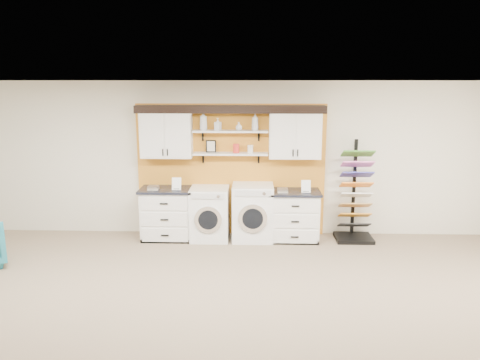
{
  "coord_description": "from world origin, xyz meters",
  "views": [
    {
      "loc": [
        0.42,
        -4.38,
        2.86
      ],
      "look_at": [
        0.21,
        2.3,
        1.38
      ],
      "focal_mm": 35.0,
      "sensor_mm": 36.0,
      "label": 1
    }
  ],
  "objects_px": {
    "base_cabinet_left": "(168,213)",
    "sample_rack": "(355,209)",
    "washer": "(210,213)",
    "dryer": "(253,212)",
    "base_cabinet_right": "(294,215)"
  },
  "relations": [
    {
      "from": "washer",
      "to": "sample_rack",
      "type": "relative_size",
      "value": 0.53
    },
    {
      "from": "base_cabinet_right",
      "to": "washer",
      "type": "xyz_separation_m",
      "value": [
        -1.5,
        -0.0,
        0.02
      ]
    },
    {
      "from": "base_cabinet_right",
      "to": "sample_rack",
      "type": "bearing_deg",
      "value": 1.99
    },
    {
      "from": "dryer",
      "to": "sample_rack",
      "type": "distance_m",
      "value": 1.81
    },
    {
      "from": "washer",
      "to": "base_cabinet_left",
      "type": "bearing_deg",
      "value": 179.75
    },
    {
      "from": "dryer",
      "to": "sample_rack",
      "type": "height_order",
      "value": "sample_rack"
    },
    {
      "from": "washer",
      "to": "sample_rack",
      "type": "distance_m",
      "value": 2.58
    },
    {
      "from": "base_cabinet_right",
      "to": "dryer",
      "type": "distance_m",
      "value": 0.73
    },
    {
      "from": "base_cabinet_right",
      "to": "washer",
      "type": "relative_size",
      "value": 0.97
    },
    {
      "from": "base_cabinet_right",
      "to": "dryer",
      "type": "relative_size",
      "value": 0.91
    },
    {
      "from": "base_cabinet_left",
      "to": "sample_rack",
      "type": "distance_m",
      "value": 3.35
    },
    {
      "from": "washer",
      "to": "base_cabinet_right",
      "type": "bearing_deg",
      "value": 0.13
    },
    {
      "from": "base_cabinet_right",
      "to": "base_cabinet_left",
      "type": "bearing_deg",
      "value": -180.0
    },
    {
      "from": "dryer",
      "to": "base_cabinet_right",
      "type": "bearing_deg",
      "value": 0.27
    },
    {
      "from": "base_cabinet_left",
      "to": "washer",
      "type": "xyz_separation_m",
      "value": [
        0.76,
        -0.0,
        0.01
      ]
    }
  ]
}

